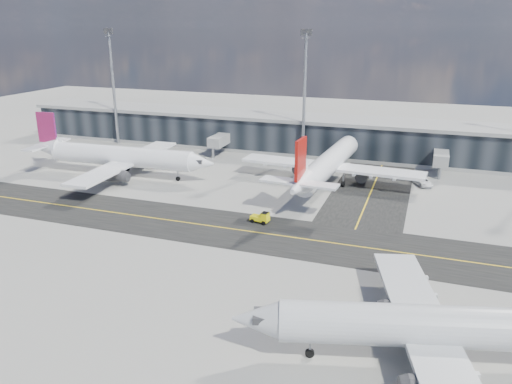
% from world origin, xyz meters
% --- Properties ---
extents(ground, '(300.00, 300.00, 0.00)m').
position_xyz_m(ground, '(0.00, 0.00, 0.00)').
color(ground, gray).
rests_on(ground, ground).
extents(taxiway_lanes, '(180.00, 63.00, 0.03)m').
position_xyz_m(taxiway_lanes, '(3.91, 10.74, 0.01)').
color(taxiway_lanes, black).
rests_on(taxiway_lanes, ground).
extents(terminal_concourse, '(152.00, 19.80, 8.80)m').
position_xyz_m(terminal_concourse, '(0.04, 54.93, 4.09)').
color(terminal_concourse, black).
rests_on(terminal_concourse, ground).
extents(floodlight_masts, '(102.50, 0.70, 28.90)m').
position_xyz_m(floodlight_masts, '(0.00, 48.00, 15.61)').
color(floodlight_masts, gray).
rests_on(floodlight_masts, ground).
extents(airliner_af, '(41.58, 35.41, 12.33)m').
position_xyz_m(airliner_af, '(-32.45, 22.91, 4.07)').
color(airliner_af, white).
rests_on(airliner_af, ground).
extents(airliner_redtail, '(36.50, 42.81, 12.68)m').
position_xyz_m(airliner_redtail, '(9.32, 31.19, 4.19)').
color(airliner_redtail, white).
rests_on(airliner_redtail, ground).
extents(airliner_near, '(38.49, 33.13, 11.56)m').
position_xyz_m(airliner_near, '(30.48, -19.18, 3.82)').
color(airliner_near, '#B9BCBE').
rests_on(airliner_near, ground).
extents(baggage_tug, '(3.13, 1.91, 1.85)m').
position_xyz_m(baggage_tug, '(3.59, 7.78, 0.93)').
color(baggage_tug, '#FFF40D').
rests_on(baggage_tug, ground).
extents(service_van, '(4.55, 5.79, 1.46)m').
position_xyz_m(service_van, '(27.04, 36.64, 0.73)').
color(service_van, white).
rests_on(service_van, ground).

